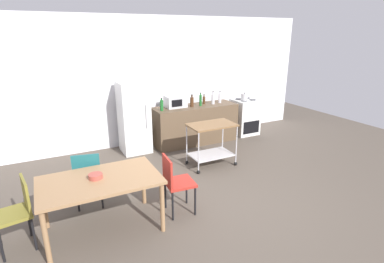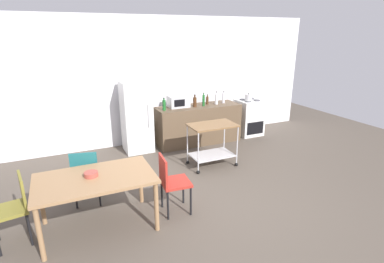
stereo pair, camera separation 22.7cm
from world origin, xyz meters
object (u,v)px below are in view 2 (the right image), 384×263
at_px(chair_red, 171,180).
at_px(bottle_hot_sauce, 216,99).
at_px(dining_table, 95,183).
at_px(bottle_soda, 164,105).
at_px(chair_teal, 86,173).
at_px(fruit_bowl, 91,174).
at_px(bottle_vinegar, 195,102).
at_px(stove_oven, 249,117).
at_px(kitchen_cart, 212,138).
at_px(microwave, 178,101).
at_px(chair_olive, 14,205).
at_px(bottle_sesame_oil, 204,100).
at_px(refrigerator, 137,117).
at_px(bottle_sparkling_water, 223,98).
at_px(kettle, 248,97).
at_px(bottle_wine, 207,100).

bearing_deg(chair_red, bottle_hot_sauce, -35.48).
distance_m(dining_table, bottle_soda, 3.00).
xyz_separation_m(chair_teal, fruit_bowl, (0.02, -0.63, 0.26)).
bearing_deg(dining_table, bottle_vinegar, 43.59).
bearing_deg(stove_oven, dining_table, -148.96).
bearing_deg(chair_teal, chair_red, 158.82).
relative_size(dining_table, bottle_vinegar, 5.39).
bearing_deg(kitchen_cart, microwave, 95.77).
xyz_separation_m(chair_olive, kitchen_cart, (3.29, 1.04, 0.05)).
bearing_deg(bottle_vinegar, bottle_sesame_oil, -7.29).
height_order(refrigerator, fruit_bowl, refrigerator).
bearing_deg(bottle_sparkling_water, stove_oven, -0.46).
bearing_deg(chair_olive, refrigerator, 128.82).
relative_size(fruit_bowl, kettle, 0.74).
height_order(chair_olive, stove_oven, stove_oven).
bearing_deg(fruit_bowl, dining_table, -47.69).
bearing_deg(chair_teal, dining_table, 108.31).
height_order(chair_red, fruit_bowl, chair_red).
relative_size(bottle_soda, microwave, 0.61).
relative_size(microwave, bottle_sesame_oil, 1.49).
bearing_deg(dining_table, chair_red, -3.81).
xyz_separation_m(chair_teal, bottle_sesame_oil, (2.83, 1.73, 0.51)).
bearing_deg(refrigerator, bottle_wine, -0.54).
relative_size(bottle_wine, bottle_hot_sauce, 0.77).
distance_m(bottle_soda, bottle_vinegar, 0.77).
relative_size(chair_teal, fruit_bowl, 5.00).
relative_size(microwave, bottle_wine, 1.98).
xyz_separation_m(bottle_sesame_oil, bottle_wine, (0.16, 0.13, -0.04)).
distance_m(chair_olive, bottle_vinegar, 4.24).
bearing_deg(microwave, chair_teal, -140.23).
distance_m(kitchen_cart, bottle_soda, 1.42).
height_order(chair_red, microwave, microwave).
bearing_deg(bottle_sparkling_water, kitchen_cart, -127.11).
relative_size(chair_olive, kettle, 3.71).
relative_size(chair_olive, bottle_sparkling_water, 3.10).
bearing_deg(kettle, bottle_sesame_oil, 178.54).
bearing_deg(fruit_bowl, stove_oven, 30.36).
bearing_deg(dining_table, bottle_sesame_oil, 41.01).
distance_m(chair_red, refrigerator, 2.64).
relative_size(dining_table, bottle_hot_sauce, 4.95).
bearing_deg(microwave, chair_olive, -142.29).
relative_size(microwave, kettle, 1.92).
xyz_separation_m(chair_olive, bottle_hot_sauce, (4.08, 2.32, 0.51)).
bearing_deg(bottle_wine, kitchen_cart, -113.25).
distance_m(refrigerator, kettle, 2.80).
distance_m(stove_oven, kitchen_cart, 2.22).
distance_m(chair_olive, bottle_hot_sauce, 4.72).
distance_m(bottle_vinegar, fruit_bowl, 3.53).
height_order(kitchen_cart, kettle, kettle).
height_order(microwave, kettle, microwave).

